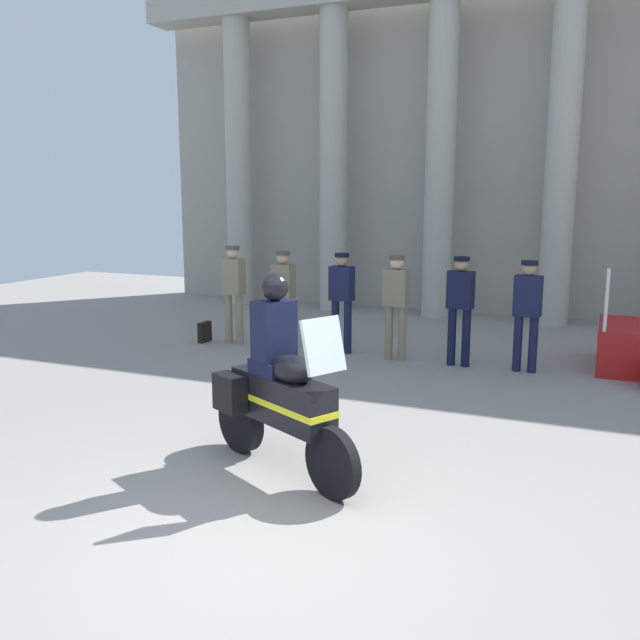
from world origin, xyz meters
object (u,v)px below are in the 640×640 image
object	(u,v)px
officer_in_row_5	(527,307)
motorcycle_with_rider	(278,390)
briefcase_on_ground	(205,332)
officer_in_row_0	(233,286)
officer_in_row_1	(283,291)
officer_in_row_4	(460,302)
officer_in_row_3	(396,299)
officer_in_row_2	(342,294)

from	to	relation	value
officer_in_row_5	motorcycle_with_rider	world-z (taller)	motorcycle_with_rider
motorcycle_with_rider	briefcase_on_ground	world-z (taller)	motorcycle_with_rider
officer_in_row_0	officer_in_row_5	size ratio (longest dim) A/B	1.04
officer_in_row_1	officer_in_row_4	bearing A→B (deg)	-175.52
officer_in_row_5	briefcase_on_ground	world-z (taller)	officer_in_row_5
officer_in_row_3	motorcycle_with_rider	size ratio (longest dim) A/B	0.87
officer_in_row_5	officer_in_row_4	bearing A→B (deg)	7.65
officer_in_row_3	officer_in_row_5	xyz separation A→B (m)	(1.98, 0.04, -0.01)
officer_in_row_0	motorcycle_with_rider	world-z (taller)	motorcycle_with_rider
officer_in_row_2	officer_in_row_1	bearing A→B (deg)	7.12
officer_in_row_0	briefcase_on_ground	distance (m)	1.01
officer_in_row_5	briefcase_on_ground	distance (m)	5.57
officer_in_row_1	officer_in_row_5	world-z (taller)	same
officer_in_row_0	briefcase_on_ground	bearing A→B (deg)	15.38
officer_in_row_1	officer_in_row_3	distance (m)	2.03
officer_in_row_3	motorcycle_with_rider	world-z (taller)	motorcycle_with_rider
officer_in_row_1	officer_in_row_4	size ratio (longest dim) A/B	0.99
officer_in_row_3	officer_in_row_5	distance (m)	1.98
officer_in_row_3	officer_in_row_4	world-z (taller)	officer_in_row_4
officer_in_row_0	officer_in_row_5	xyz separation A→B (m)	(4.95, -0.02, -0.04)
officer_in_row_5	officer_in_row_1	bearing A→B (deg)	5.25
officer_in_row_2	officer_in_row_5	size ratio (longest dim) A/B	1.00
officer_in_row_1	officer_in_row_3	size ratio (longest dim) A/B	0.99
officer_in_row_1	motorcycle_with_rider	world-z (taller)	motorcycle_with_rider
officer_in_row_5	motorcycle_with_rider	bearing A→B (deg)	76.35
officer_in_row_2	officer_in_row_4	world-z (taller)	officer_in_row_4
officer_in_row_0	motorcycle_with_rider	bearing A→B (deg)	130.51
officer_in_row_3	briefcase_on_ground	size ratio (longest dim) A/B	4.62
officer_in_row_0	officer_in_row_4	world-z (taller)	officer_in_row_0
officer_in_row_4	officer_in_row_2	bearing A→B (deg)	3.06
officer_in_row_3	officer_in_row_4	size ratio (longest dim) A/B	0.99
officer_in_row_3	officer_in_row_1	bearing A→B (deg)	3.16
motorcycle_with_rider	officer_in_row_1	bearing A→B (deg)	143.02
officer_in_row_1	officer_in_row_5	size ratio (longest dim) A/B	1.00
officer_in_row_3	motorcycle_with_rider	distance (m)	4.71
motorcycle_with_rider	officer_in_row_4	bearing A→B (deg)	108.63
officer_in_row_3	briefcase_on_ground	world-z (taller)	officer_in_row_3
officer_in_row_1	officer_in_row_0	bearing A→B (deg)	9.73
officer_in_row_0	officer_in_row_1	distance (m)	0.94
officer_in_row_4	officer_in_row_5	world-z (taller)	officer_in_row_4
officer_in_row_0	officer_in_row_5	distance (m)	4.95
officer_in_row_1	briefcase_on_ground	world-z (taller)	officer_in_row_1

